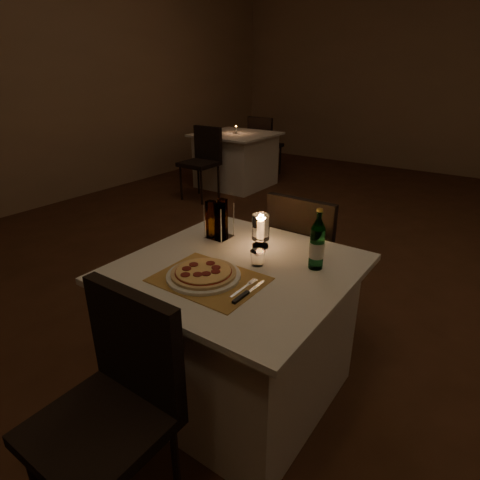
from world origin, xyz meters
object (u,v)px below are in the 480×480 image
Objects in this scene: neighbor_table_left at (236,160)px; main_table at (238,332)px; chair_far at (305,250)px; pizza at (203,272)px; plate at (204,276)px; water_bottle at (317,245)px; chair_near at (117,393)px; hurricane_candle at (261,228)px; tumbler at (258,258)px.

main_table is at bearing -54.23° from neighbor_table_left.
pizza is (-0.05, -0.89, 0.22)m from chair_far.
neighbor_table_left is (-2.31, 3.46, -0.38)m from plate.
neighbor_table_left is at bearing 130.71° from water_bottle.
main_table is 3.58× the size of water_bottle.
chair_far is at bearing 119.52° from water_bottle.
chair_near reaches higher than pizza.
chair_far is 2.81× the size of plate.
water_bottle is (0.35, 0.36, 0.10)m from plate.
chair_far is at bearing 90.00° from chair_near.
chair_near reaches higher than neighbor_table_left.
main_table is 1.11× the size of chair_near.
main_table is 1.00× the size of neighbor_table_left.
hurricane_candle is at bearing 96.92° from main_table.
water_bottle is at bearing 29.09° from tumbler.
chair_near is at bearing -90.00° from main_table.
pizza is 1.64× the size of hurricane_candle.
tumbler is at bearing -83.78° from chair_far.
main_table is 0.74m from chair_far.
chair_near is at bearing -90.00° from chair_far.
pizza is (-0.05, 0.53, 0.22)m from chair_near.
plate is 0.43m from hurricane_candle.
main_table is 3.57× the size of pizza.
water_bottle is 0.33m from hurricane_candle.
water_bottle is at bearing -60.48° from chair_far.
main_table is 0.59m from water_bottle.
pizza is at bearing -93.22° from chair_far.
main_table and neighbor_table_left have the same top height.
chair_near is 1.00× the size of chair_far.
chair_near is (-0.00, -0.71, 0.18)m from main_table.
pizza reaches higher than plate.
tumbler reaches higher than main_table.
water_bottle reaches higher than neighbor_table_left.
plate is (-0.05, -0.18, 0.38)m from main_table.
chair_far is at bearing 96.22° from tumbler.
chair_far is at bearing 86.50° from hurricane_candle.
hurricane_candle is at bearing -52.49° from neighbor_table_left.
pizza is 0.51m from water_bottle.
plate is 0.27m from tumbler.
plate reaches higher than neighbor_table_left.
water_bottle reaches higher than chair_far.
main_table is at bearing 74.48° from plate.
chair_near is 0.99m from water_bottle.
tumbler is at bearing -61.05° from hurricane_candle.
plate is at bearing 95.35° from chair_near.
pizza is at bearing -117.14° from tumbler.
water_bottle is (0.35, 0.36, 0.09)m from pizza.
chair_far reaches higher than tumbler.
tumbler is 0.22m from hurricane_candle.
main_table is 0.44m from pizza.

